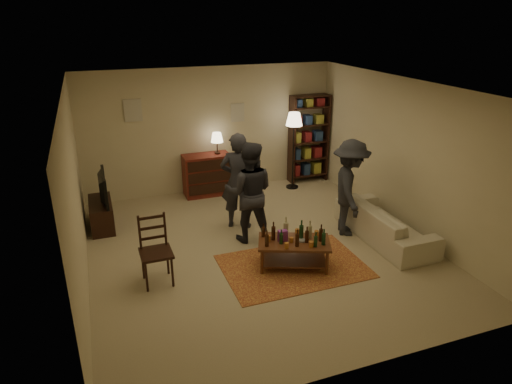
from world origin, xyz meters
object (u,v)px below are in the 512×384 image
person_left (238,181)px  tv_stand (101,208)px  sofa (385,223)px  coffee_table (294,244)px  dining_chair (155,247)px  person_right (249,192)px  floor_lamp (294,125)px  bookshelf (309,138)px  person_by_sofa (350,188)px  dresser (207,174)px

person_left → tv_stand: bearing=5.4°
sofa → tv_stand: bearing=64.7°
coffee_table → sofa: size_ratio=0.60×
dining_chair → person_right: bearing=23.7°
dining_chair → tv_stand: size_ratio=1.00×
tv_stand → floor_lamp: (4.16, 0.65, 1.08)m
person_right → person_left: bearing=-67.5°
tv_stand → person_right: person_right is taller
bookshelf → tv_stand: bearing=-168.2°
sofa → person_left: (-2.25, 1.36, 0.59)m
tv_stand → sofa: size_ratio=0.51×
sofa → person_right: (-2.24, 0.80, 0.58)m
coffee_table → person_by_sofa: person_by_sofa is taller
dining_chair → dresser: bearing=62.4°
dining_chair → tv_stand: (-0.68, 2.18, -0.17)m
floor_lamp → person_by_sofa: bearing=-90.3°
dining_chair → person_by_sofa: size_ratio=0.61×
person_right → tv_stand: bearing=-9.1°
tv_stand → bookshelf: bearing=11.8°
tv_stand → sofa: tv_stand is taller
bookshelf → person_by_sofa: (-0.55, -2.75, -0.17)m
coffee_table → tv_stand: 3.73m
coffee_table → floor_lamp: 3.64m
sofa → person_by_sofa: 0.87m
dresser → bookshelf: bookshelf is taller
dining_chair → floor_lamp: bearing=38.6°
floor_lamp → sofa: size_ratio=0.83×
floor_lamp → person_left: person_left is taller
tv_stand → dining_chair: bearing=-72.8°
tv_stand → floor_lamp: bearing=8.9°
coffee_table → dresser: size_ratio=0.91×
bookshelf → person_right: bookshelf is taller
coffee_table → sofa: bearing=9.8°
person_right → dining_chair: bearing=45.4°
coffee_table → tv_stand: size_ratio=1.18×
tv_stand → dresser: bearing=22.1°
person_left → person_right: (0.01, -0.57, -0.01)m
tv_stand → person_left: person_left is taller
coffee_table → dresser: bearing=98.1°
bookshelf → dining_chair: bearing=-141.8°
dining_chair → floor_lamp: floor_lamp is taller
sofa → person_left: size_ratio=1.16×
person_left → dining_chair: bearing=62.8°
tv_stand → person_by_sofa: 4.53m
floor_lamp → person_right: bearing=-130.5°
dresser → floor_lamp: (1.91, -0.26, 0.99)m
person_right → person_by_sofa: size_ratio=1.02×
floor_lamp → sofa: 3.12m
person_by_sofa → bookshelf: bearing=11.2°
dining_chair → floor_lamp: size_ratio=0.61×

